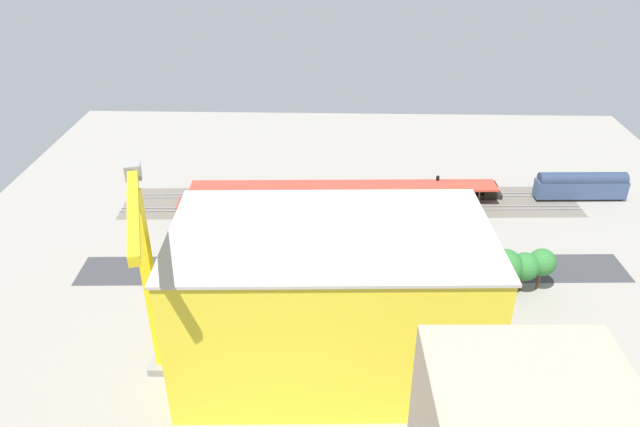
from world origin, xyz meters
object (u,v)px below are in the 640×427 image
street_tree_0 (542,262)px  street_tree_5 (505,267)px  parked_car_3 (382,256)px  street_tree_2 (361,263)px  passenger_coach (581,185)px  parked_car_1 (464,257)px  parked_car_2 (423,257)px  construction_building (330,302)px  box_truck_0 (365,282)px  traffic_light (339,233)px  locomotive (466,190)px  street_tree_4 (358,266)px  platform_canopy_far (343,186)px  street_tree_3 (428,260)px  tower_crane (147,273)px  platform_canopy_near (297,203)px  parked_car_0 (502,257)px  box_truck_1 (320,282)px  street_tree_1 (525,267)px

street_tree_0 → street_tree_5: (6.39, 1.05, -0.26)m
parked_car_3 → street_tree_2: 10.95m
passenger_coach → parked_car_1: passenger_coach is taller
parked_car_2 → construction_building: construction_building is taller
box_truck_0 → traffic_light: (4.37, -10.55, 3.16)m
locomotive → traffic_light: size_ratio=2.20×
street_tree_4 → street_tree_5: size_ratio=0.89×
platform_canopy_far → passenger_coach: (-51.36, -3.20, -0.65)m
street_tree_0 → street_tree_3: bearing=-1.7°
construction_building → traffic_light: (-1.24, -28.14, -6.02)m
tower_crane → street_tree_3: tower_crane is taller
box_truck_0 → street_tree_5: (-23.07, -0.23, 3.39)m
street_tree_2 → street_tree_4: street_tree_2 is taller
street_tree_0 → platform_canopy_near: bearing=-27.5°
parked_car_2 → platform_canopy_far: bearing=-57.0°
construction_building → traffic_light: size_ratio=5.65×
parked_car_0 → street_tree_4: size_ratio=0.58×
locomotive → platform_canopy_far: bearing=6.8°
tower_crane → street_tree_5: tower_crane is taller
street_tree_4 → traffic_light: traffic_light is taller
parked_car_1 → street_tree_0: (-11.01, 7.95, 4.45)m
box_truck_1 → street_tree_2: street_tree_2 is taller
street_tree_5 → traffic_light: size_ratio=1.10×
parked_car_0 → box_truck_1: 34.52m
construction_building → parked_car_2: bearing=-124.1°
parked_car_0 → street_tree_5: 10.38m
passenger_coach → street_tree_5: 42.33m
passenger_coach → street_tree_1: bearing=57.8°
tower_crane → box_truck_0: 38.99m
parked_car_1 → tower_crane: bearing=32.5°
construction_building → box_truck_1: construction_building is taller
platform_canopy_near → box_truck_1: 24.69m
parked_car_1 → street_tree_5: street_tree_5 is taller
street_tree_4 → parked_car_3: bearing=-118.1°
passenger_coach → street_tree_1: size_ratio=2.72×
street_tree_2 → locomotive: bearing=-125.0°
platform_canopy_far → parked_car_2: (-14.41, 22.19, -3.14)m
street_tree_0 → tower_crane: bearing=20.9°
platform_canopy_far → street_tree_1: size_ratio=9.07×
platform_canopy_near → parked_car_2: bearing=149.2°
parked_car_3 → traffic_light: bearing=-9.8°
street_tree_2 → street_tree_3: 11.45m
platform_canopy_near → traffic_light: bearing=123.9°
locomotive → parked_car_1: 25.72m
parked_car_1 → street_tree_5: bearing=117.1°
parked_car_2 → passenger_coach: bearing=-145.5°
tower_crane → passenger_coach: bearing=-144.2°
parked_car_2 → traffic_light: (15.31, -1.45, 3.94)m
box_truck_0 → street_tree_3: 11.26m
construction_building → street_tree_2: 19.19m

